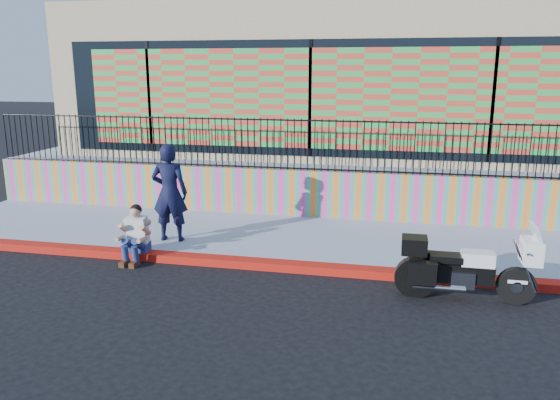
# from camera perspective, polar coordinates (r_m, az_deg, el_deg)

# --- Properties ---
(ground) EXTENTS (90.00, 90.00, 0.00)m
(ground) POSITION_cam_1_polar(r_m,az_deg,el_deg) (10.05, -0.78, -7.21)
(ground) COLOR black
(ground) RESTS_ON ground
(red_curb) EXTENTS (16.00, 0.30, 0.15)m
(red_curb) POSITION_cam_1_polar(r_m,az_deg,el_deg) (10.03, -0.78, -6.81)
(red_curb) COLOR red
(red_curb) RESTS_ON ground
(sidewalk) EXTENTS (16.00, 3.00, 0.15)m
(sidewalk) POSITION_cam_1_polar(r_m,az_deg,el_deg) (11.55, 1.05, -4.02)
(sidewalk) COLOR #9199AE
(sidewalk) RESTS_ON ground
(mural_wall) EXTENTS (16.00, 0.20, 1.10)m
(mural_wall) POSITION_cam_1_polar(r_m,az_deg,el_deg) (12.91, 2.43, 0.73)
(mural_wall) COLOR #EC3E99
(mural_wall) RESTS_ON sidewalk
(metal_fence) EXTENTS (15.80, 0.04, 1.20)m
(metal_fence) POSITION_cam_1_polar(r_m,az_deg,el_deg) (12.71, 2.48, 5.79)
(metal_fence) COLOR black
(metal_fence) RESTS_ON mural_wall
(elevated_platform) EXTENTS (16.00, 10.00, 1.25)m
(elevated_platform) POSITION_cam_1_polar(r_m,az_deg,el_deg) (17.88, 5.21, 4.04)
(elevated_platform) COLOR #9199AE
(elevated_platform) RESTS_ON ground
(storefront_building) EXTENTS (14.00, 8.06, 4.00)m
(storefront_building) POSITION_cam_1_polar(r_m,az_deg,el_deg) (17.42, 5.31, 12.46)
(storefront_building) COLOR tan
(storefront_building) RESTS_ON elevated_platform
(police_motorcycle) EXTENTS (2.11, 0.70, 1.31)m
(police_motorcycle) POSITION_cam_1_polar(r_m,az_deg,el_deg) (9.06, 18.61, -6.61)
(police_motorcycle) COLOR black
(police_motorcycle) RESTS_ON ground
(police_officer) EXTENTS (0.77, 0.55, 1.99)m
(police_officer) POSITION_cam_1_polar(r_m,az_deg,el_deg) (11.17, -11.46, 0.76)
(police_officer) COLOR black
(police_officer) RESTS_ON sidewalk
(seated_man) EXTENTS (0.54, 0.71, 1.06)m
(seated_man) POSITION_cam_1_polar(r_m,az_deg,el_deg) (10.63, -14.98, -3.96)
(seated_man) COLOR navy
(seated_man) RESTS_ON ground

